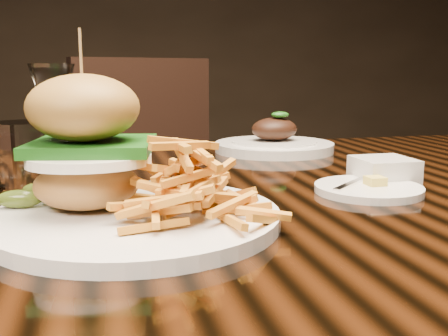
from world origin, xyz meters
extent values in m
plane|color=brown|center=(0.00, 3.50, 1.40)|extent=(6.00, 0.00, 6.00)
cube|color=black|center=(0.00, 0.00, 0.73)|extent=(1.60, 0.90, 0.04)
cylinder|color=silver|center=(-0.14, -0.15, 0.76)|extent=(0.31, 0.31, 0.01)
ellipsoid|color=#A77736|center=(-0.19, -0.13, 0.79)|extent=(0.11, 0.11, 0.05)
ellipsoid|color=white|center=(-0.19, -0.15, 0.82)|extent=(0.13, 0.10, 0.01)
ellipsoid|color=orange|center=(-0.17, -0.17, 0.83)|extent=(0.02, 0.02, 0.01)
cube|color=#1B5F17|center=(-0.19, -0.13, 0.83)|extent=(0.15, 0.14, 0.01)
ellipsoid|color=brown|center=(-0.19, -0.13, 0.87)|extent=(0.12, 0.12, 0.07)
cylinder|color=#9D7A49|center=(-0.19, -0.13, 0.91)|extent=(0.00, 0.00, 0.09)
ellipsoid|color=#314612|center=(-0.26, -0.11, 0.78)|extent=(0.05, 0.03, 0.02)
ellipsoid|color=#314612|center=(-0.24, -0.08, 0.78)|extent=(0.05, 0.04, 0.02)
cylinder|color=silver|center=(0.17, -0.08, 0.76)|extent=(0.14, 0.14, 0.01)
cube|color=#DCC447|center=(0.18, -0.08, 0.77)|extent=(0.02, 0.02, 0.01)
cube|color=silver|center=(0.16, -0.06, 0.76)|extent=(0.10, 0.09, 0.00)
cube|color=silver|center=(0.23, -0.03, 0.77)|extent=(0.09, 0.09, 0.04)
cylinder|color=white|center=(-0.23, 0.07, 0.75)|extent=(0.06, 0.06, 0.00)
cylinder|color=white|center=(-0.23, 0.07, 0.80)|extent=(0.01, 0.01, 0.09)
cone|color=white|center=(-0.23, 0.07, 0.88)|extent=(0.06, 0.06, 0.08)
cylinder|color=white|center=(-0.27, -0.01, 0.80)|extent=(0.07, 0.07, 0.10)
cylinder|color=silver|center=(0.17, 0.30, 0.76)|extent=(0.24, 0.24, 0.02)
cylinder|color=silver|center=(0.17, 0.30, 0.76)|extent=(0.17, 0.17, 0.02)
ellipsoid|color=black|center=(0.17, 0.30, 0.80)|extent=(0.09, 0.08, 0.05)
ellipsoid|color=#1B5F17|center=(0.18, 0.29, 0.82)|extent=(0.04, 0.03, 0.01)
cube|color=black|center=(0.03, 0.80, 0.45)|extent=(0.58, 0.58, 0.06)
cube|color=black|center=(-0.03, 1.00, 0.70)|extent=(0.45, 0.19, 0.50)
cylinder|color=black|center=(0.27, 0.68, 0.23)|extent=(0.04, 0.04, 0.45)
cylinder|color=black|center=(-0.20, 0.92, 0.23)|extent=(0.04, 0.04, 0.45)
cylinder|color=black|center=(0.16, 1.04, 0.23)|extent=(0.04, 0.04, 0.45)
camera|label=1|loc=(-0.18, -0.70, 0.91)|focal=42.00mm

